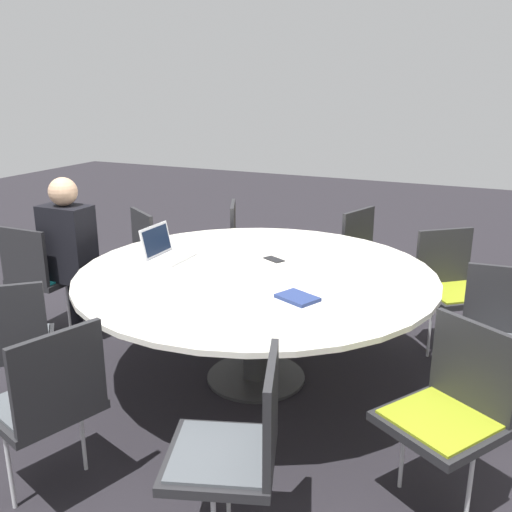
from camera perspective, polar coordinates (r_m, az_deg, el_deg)
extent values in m
plane|color=black|center=(3.78, 0.00, -12.10)|extent=(16.00, 16.00, 0.00)
cylinder|color=#333333|center=(3.77, 0.00, -11.97)|extent=(0.63, 0.63, 0.02)
cylinder|color=#333333|center=(3.62, 0.00, -7.13)|extent=(0.17, 0.17, 0.68)
cylinder|color=silver|center=(3.49, 0.00, -1.81)|extent=(2.19, 2.19, 0.03)
cube|color=#262628|center=(4.53, -20.18, -2.07)|extent=(0.42, 0.44, 0.04)
cube|color=teal|center=(4.52, -20.22, -1.76)|extent=(0.37, 0.39, 0.01)
cube|color=#262628|center=(4.34, -22.26, -0.06)|extent=(0.03, 0.42, 0.40)
cylinder|color=silver|center=(4.73, -21.47, -4.37)|extent=(0.02, 0.02, 0.42)
cylinder|color=silver|center=(4.49, -18.23, -5.17)|extent=(0.02, 0.02, 0.42)
cube|color=#262628|center=(3.47, -23.21, -8.24)|extent=(0.61, 0.61, 0.04)
cube|color=#4C5156|center=(3.46, -23.26, -7.85)|extent=(0.53, 0.54, 0.01)
cube|color=#262628|center=(3.21, -23.96, -6.11)|extent=(0.30, 0.33, 0.40)
cylinder|color=silver|center=(3.55, -19.84, -11.38)|extent=(0.02, 0.02, 0.42)
cube|color=#262628|center=(2.83, -20.60, -13.85)|extent=(0.55, 0.54, 0.04)
cube|color=#4C5156|center=(2.82, -20.66, -13.40)|extent=(0.48, 0.47, 0.01)
cube|color=#262628|center=(2.57, -19.09, -11.35)|extent=(0.41, 0.16, 0.40)
cylinder|color=silver|center=(2.89, -23.44, -18.86)|extent=(0.02, 0.02, 0.42)
cylinder|color=silver|center=(3.01, -16.97, -16.53)|extent=(0.02, 0.02, 0.42)
cube|color=#262628|center=(2.35, -3.56, -19.51)|extent=(0.55, 0.54, 0.04)
cube|color=#4C5156|center=(2.34, -3.57, -19.00)|extent=(0.49, 0.48, 0.01)
cube|color=#262628|center=(2.21, 1.52, -15.25)|extent=(0.40, 0.17, 0.40)
cylinder|color=silver|center=(2.63, -2.80, -21.20)|extent=(0.02, 0.02, 0.42)
cube|color=#262628|center=(2.65, 17.80, -15.74)|extent=(0.59, 0.60, 0.04)
cube|color=olive|center=(2.64, 17.85, -15.27)|extent=(0.52, 0.52, 0.01)
cube|color=#262628|center=(2.69, 20.91, -10.25)|extent=(0.25, 0.37, 0.40)
cylinder|color=silver|center=(2.70, 20.49, -21.36)|extent=(0.02, 0.02, 0.42)
cylinder|color=silver|center=(2.87, 14.46, -18.16)|extent=(0.02, 0.02, 0.42)
cube|color=#262628|center=(3.42, 23.28, -8.66)|extent=(0.46, 0.47, 0.04)
cube|color=#4C5156|center=(3.41, 23.33, -8.26)|extent=(0.40, 0.42, 0.01)
cube|color=#262628|center=(3.52, 23.56, -4.08)|extent=(0.06, 0.42, 0.40)
cylinder|color=silver|center=(3.51, 19.85, -11.77)|extent=(0.02, 0.02, 0.42)
cube|color=#262628|center=(4.15, 19.40, -3.73)|extent=(0.60, 0.61, 0.04)
cube|color=olive|center=(4.14, 19.44, -3.39)|extent=(0.53, 0.53, 0.01)
cube|color=#262628|center=(4.23, 18.26, -0.06)|extent=(0.29, 0.34, 0.40)
cylinder|color=silver|center=(4.33, 21.11, -6.31)|extent=(0.02, 0.02, 0.42)
cylinder|color=silver|center=(4.14, 16.99, -6.97)|extent=(0.02, 0.02, 0.42)
cube|color=#262628|center=(4.66, 12.02, -0.86)|extent=(0.55, 0.54, 0.04)
cube|color=olive|center=(4.65, 12.04, -0.56)|extent=(0.48, 0.47, 0.01)
cube|color=#262628|center=(4.70, 10.16, 2.18)|extent=(0.41, 0.16, 0.40)
cylinder|color=silver|center=(4.88, 12.97, -2.95)|extent=(0.02, 0.02, 0.42)
cylinder|color=silver|center=(4.59, 10.67, -4.10)|extent=(0.02, 0.02, 0.42)
cube|color=#262628|center=(4.92, -0.01, 0.49)|extent=(0.58, 0.57, 0.04)
cube|color=gold|center=(4.92, -0.01, 0.78)|extent=(0.51, 0.50, 0.01)
cube|color=#262628|center=(4.87, -2.31, 2.97)|extent=(0.39, 0.20, 0.40)
cylinder|color=silver|center=(5.16, -0.01, -1.38)|extent=(0.02, 0.02, 0.42)
cylinder|color=silver|center=(4.82, -0.01, -2.73)|extent=(0.02, 0.02, 0.42)
cube|color=#262628|center=(4.78, -8.95, -0.24)|extent=(0.59, 0.60, 0.04)
cube|color=#4C5156|center=(4.77, -8.96, 0.06)|extent=(0.52, 0.53, 0.01)
cube|color=#262628|center=(4.65, -11.28, 1.98)|extent=(0.26, 0.36, 0.40)
cylinder|color=silver|center=(5.01, -9.64, -2.22)|extent=(0.02, 0.02, 0.42)
cylinder|color=silver|center=(4.70, -7.96, -3.46)|extent=(0.02, 0.02, 0.42)
cylinder|color=black|center=(4.57, -17.70, -4.46)|extent=(0.10, 0.10, 0.46)
cylinder|color=black|center=(4.46, -15.97, -4.85)|extent=(0.10, 0.10, 0.46)
cube|color=black|center=(4.29, -18.29, 1.20)|extent=(0.22, 0.36, 0.55)
sphere|color=tan|center=(4.21, -18.76, 6.12)|extent=(0.20, 0.20, 0.20)
cube|color=silver|center=(3.77, -8.56, -0.19)|extent=(0.30, 0.22, 0.02)
cube|color=silver|center=(3.79, -9.97, 1.56)|extent=(0.30, 0.05, 0.20)
cube|color=black|center=(3.79, -9.89, 1.55)|extent=(0.27, 0.04, 0.17)
cube|color=navy|center=(3.05, 4.16, -4.18)|extent=(0.22, 0.25, 0.02)
cube|color=black|center=(3.71, 1.80, -0.34)|extent=(0.13, 0.16, 0.01)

